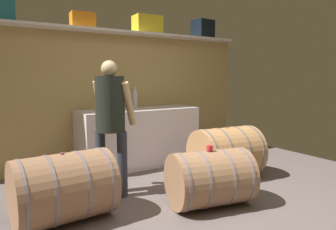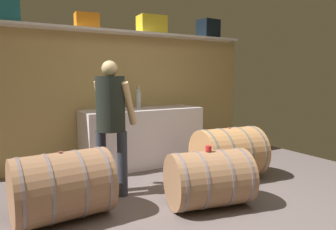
{
  "view_description": "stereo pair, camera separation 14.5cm",
  "coord_description": "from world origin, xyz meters",
  "px_view_note": "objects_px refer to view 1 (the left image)",
  "views": [
    {
      "loc": [
        -1.87,
        -1.94,
        1.33
      ],
      "look_at": [
        -0.06,
        0.9,
        0.9
      ],
      "focal_mm": 33.09,
      "sensor_mm": 36.0,
      "label": 1
    },
    {
      "loc": [
        -1.74,
        -2.01,
        1.33
      ],
      "look_at": [
        -0.06,
        0.9,
        0.9
      ],
      "focal_mm": 33.09,
      "sensor_mm": 36.0,
      "label": 2
    }
  ],
  "objects_px": {
    "tasting_cup": "(210,148)",
    "wine_barrel_far": "(63,188)",
    "work_cabinet": "(139,137)",
    "wine_barrel_flank": "(226,153)",
    "winemaker_pouring": "(111,114)",
    "wine_barrel_near": "(210,178)",
    "toolcase_black": "(203,29)",
    "wine_glass": "(118,105)",
    "toolcase_orange": "(83,20)",
    "toolcase_yellow": "(147,25)",
    "wine_bottle_clear": "(135,98)"
  },
  "relations": [
    {
      "from": "work_cabinet",
      "to": "wine_barrel_flank",
      "type": "xyz_separation_m",
      "value": [
        0.69,
        -1.15,
        -0.09
      ]
    },
    {
      "from": "winemaker_pouring",
      "to": "wine_barrel_near",
      "type": "bearing_deg",
      "value": 2.87
    },
    {
      "from": "work_cabinet",
      "to": "wine_barrel_far",
      "type": "bearing_deg",
      "value": -138.11
    },
    {
      "from": "wine_bottle_clear",
      "to": "wine_glass",
      "type": "xyz_separation_m",
      "value": [
        -0.38,
        -0.26,
        -0.06
      ]
    },
    {
      "from": "wine_bottle_clear",
      "to": "wine_barrel_near",
      "type": "height_order",
      "value": "wine_bottle_clear"
    },
    {
      "from": "work_cabinet",
      "to": "wine_glass",
      "type": "relative_size",
      "value": 13.48
    },
    {
      "from": "wine_barrel_near",
      "to": "toolcase_orange",
      "type": "bearing_deg",
      "value": 120.86
    },
    {
      "from": "toolcase_yellow",
      "to": "wine_glass",
      "type": "bearing_deg",
      "value": -144.42
    },
    {
      "from": "wine_bottle_clear",
      "to": "toolcase_yellow",
      "type": "bearing_deg",
      "value": 28.4
    },
    {
      "from": "toolcase_orange",
      "to": "winemaker_pouring",
      "type": "bearing_deg",
      "value": -89.79
    },
    {
      "from": "work_cabinet",
      "to": "wine_barrel_flank",
      "type": "distance_m",
      "value": 1.34
    },
    {
      "from": "wine_barrel_near",
      "to": "wine_barrel_flank",
      "type": "distance_m",
      "value": 0.96
    },
    {
      "from": "wine_bottle_clear",
      "to": "wine_barrel_flank",
      "type": "height_order",
      "value": "wine_bottle_clear"
    },
    {
      "from": "toolcase_black",
      "to": "wine_barrel_near",
      "type": "xyz_separation_m",
      "value": [
        -1.44,
        -1.95,
        -1.84
      ]
    },
    {
      "from": "tasting_cup",
      "to": "winemaker_pouring",
      "type": "relative_size",
      "value": 0.04
    },
    {
      "from": "wine_bottle_clear",
      "to": "wine_glass",
      "type": "bearing_deg",
      "value": -145.69
    },
    {
      "from": "wine_bottle_clear",
      "to": "wine_barrel_far",
      "type": "distance_m",
      "value": 2.04
    },
    {
      "from": "toolcase_yellow",
      "to": "tasting_cup",
      "type": "bearing_deg",
      "value": -96.84
    },
    {
      "from": "toolcase_orange",
      "to": "toolcase_black",
      "type": "distance_m",
      "value": 2.1
    },
    {
      "from": "toolcase_orange",
      "to": "toolcase_yellow",
      "type": "xyz_separation_m",
      "value": [
        1.01,
        0.0,
        0.03
      ]
    },
    {
      "from": "wine_barrel_far",
      "to": "toolcase_orange",
      "type": "bearing_deg",
      "value": 61.82
    },
    {
      "from": "toolcase_yellow",
      "to": "wine_barrel_far",
      "type": "distance_m",
      "value": 2.9
    },
    {
      "from": "work_cabinet",
      "to": "wine_bottle_clear",
      "type": "distance_m",
      "value": 0.58
    },
    {
      "from": "toolcase_orange",
      "to": "wine_barrel_far",
      "type": "bearing_deg",
      "value": -110.61
    },
    {
      "from": "toolcase_black",
      "to": "work_cabinet",
      "type": "bearing_deg",
      "value": -175.07
    },
    {
      "from": "wine_bottle_clear",
      "to": "wine_barrel_far",
      "type": "xyz_separation_m",
      "value": [
        -1.39,
        -1.33,
        -0.68
      ]
    },
    {
      "from": "toolcase_orange",
      "to": "wine_barrel_flank",
      "type": "xyz_separation_m",
      "value": [
        1.41,
        -1.37,
        -1.75
      ]
    },
    {
      "from": "wine_glass",
      "to": "wine_barrel_far",
      "type": "xyz_separation_m",
      "value": [
        -1.01,
        -1.07,
        -0.62
      ]
    },
    {
      "from": "wine_barrel_far",
      "to": "work_cabinet",
      "type": "bearing_deg",
      "value": 38.81
    },
    {
      "from": "work_cabinet",
      "to": "wine_barrel_far",
      "type": "relative_size",
      "value": 1.99
    },
    {
      "from": "toolcase_orange",
      "to": "wine_glass",
      "type": "distance_m",
      "value": 1.26
    },
    {
      "from": "toolcase_yellow",
      "to": "wine_glass",
      "type": "height_order",
      "value": "toolcase_yellow"
    },
    {
      "from": "toolcase_black",
      "to": "winemaker_pouring",
      "type": "distance_m",
      "value": 2.74
    },
    {
      "from": "wine_glass",
      "to": "wine_barrel_far",
      "type": "bearing_deg",
      "value": -133.34
    },
    {
      "from": "toolcase_orange",
      "to": "work_cabinet",
      "type": "relative_size",
      "value": 0.18
    },
    {
      "from": "tasting_cup",
      "to": "wine_barrel_far",
      "type": "bearing_deg",
      "value": 161.67
    },
    {
      "from": "toolcase_yellow",
      "to": "tasting_cup",
      "type": "distance_m",
      "value": 2.49
    },
    {
      "from": "toolcase_orange",
      "to": "wine_bottle_clear",
      "type": "xyz_separation_m",
      "value": [
        0.69,
        -0.17,
        -1.08
      ]
    },
    {
      "from": "work_cabinet",
      "to": "wine_glass",
      "type": "height_order",
      "value": "wine_glass"
    },
    {
      "from": "toolcase_black",
      "to": "wine_bottle_clear",
      "type": "relative_size",
      "value": 0.95
    },
    {
      "from": "toolcase_yellow",
      "to": "wine_barrel_flank",
      "type": "bearing_deg",
      "value": -69.67
    },
    {
      "from": "toolcase_black",
      "to": "wine_barrel_near",
      "type": "relative_size",
      "value": 0.35
    },
    {
      "from": "toolcase_black",
      "to": "wine_barrel_far",
      "type": "relative_size",
      "value": 0.36
    },
    {
      "from": "wine_glass",
      "to": "wine_barrel_flank",
      "type": "relative_size",
      "value": 0.15
    },
    {
      "from": "wine_barrel_near",
      "to": "wine_barrel_far",
      "type": "distance_m",
      "value": 1.43
    },
    {
      "from": "toolcase_black",
      "to": "wine_glass",
      "type": "xyz_separation_m",
      "value": [
        -1.79,
        -0.43,
        -1.19
      ]
    },
    {
      "from": "toolcase_orange",
      "to": "wine_barrel_near",
      "type": "bearing_deg",
      "value": -67.01
    },
    {
      "from": "wine_glass",
      "to": "tasting_cup",
      "type": "bearing_deg",
      "value": -77.61
    },
    {
      "from": "toolcase_yellow",
      "to": "toolcase_black",
      "type": "xyz_separation_m",
      "value": [
        1.09,
        0.0,
        0.02
      ]
    },
    {
      "from": "work_cabinet",
      "to": "tasting_cup",
      "type": "distance_m",
      "value": 1.74
    }
  ]
}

